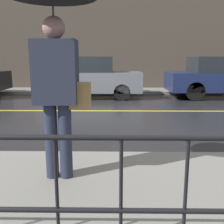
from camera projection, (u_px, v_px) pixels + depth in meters
name	position (u px, v px, depth m)	size (l,w,h in m)	color
ground_plane	(89.00, 111.00, 7.68)	(80.00, 80.00, 0.00)	#262628
sidewalk_near	(41.00, 196.00, 2.78)	(28.00, 2.48, 0.11)	gray
sidewalk_far	(99.00, 91.00, 12.23)	(28.00, 1.78, 0.11)	gray
lane_marking	(89.00, 111.00, 7.68)	(25.20, 0.12, 0.01)	gold
building_storefront	(100.00, 41.00, 12.79)	(28.00, 0.30, 4.76)	#4C4238
pedestrian	(55.00, 34.00, 2.81)	(0.95, 0.95, 2.22)	#23283D
car_grey	(89.00, 77.00, 10.26)	(3.96, 1.74, 1.59)	slate
car_navy	(224.00, 77.00, 10.18)	(4.47, 1.83, 1.58)	#19234C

